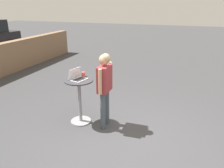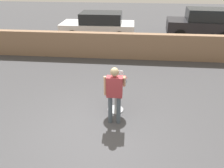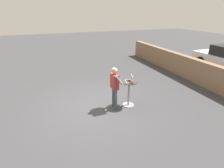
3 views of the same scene
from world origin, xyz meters
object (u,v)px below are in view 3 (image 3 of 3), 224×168
at_px(laptop, 130,80).
at_px(standing_person, 115,83).
at_px(coffee_mug, 132,82).
at_px(cafe_table, 129,91).

height_order(laptop, standing_person, standing_person).
bearing_deg(standing_person, coffee_mug, 69.50).
distance_m(cafe_table, laptop, 0.45).
relative_size(cafe_table, standing_person, 0.62).
height_order(laptop, coffee_mug, laptop).
bearing_deg(standing_person, cafe_table, 91.34).
relative_size(cafe_table, coffee_mug, 8.35).
distance_m(cafe_table, coffee_mug, 0.51).
height_order(cafe_table, standing_person, standing_person).
distance_m(laptop, coffee_mug, 0.23).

